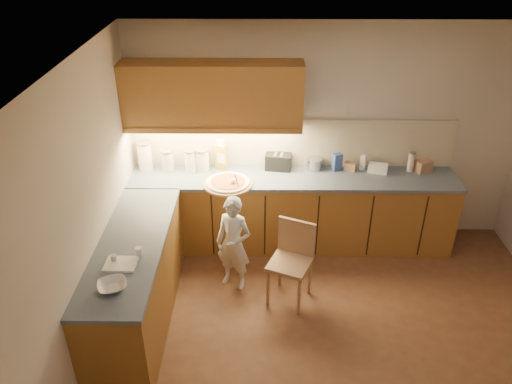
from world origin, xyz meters
TOP-DOWN VIEW (x-y plane):
  - room at (0.00, 0.00)m, footprint 4.54×4.50m
  - l_counter at (-0.92, 1.25)m, footprint 3.77×2.62m
  - backsplash at (-0.38, 1.99)m, footprint 3.75×0.02m
  - upper_cabinets at (-1.27, 1.82)m, footprint 1.95×0.36m
  - pizza_on_board at (-1.11, 1.49)m, footprint 0.55×0.55m
  - child at (-1.03, 0.91)m, footprint 0.46×0.39m
  - wooden_chair at (-0.42, 0.74)m, footprint 0.52×0.52m
  - mixing_bowl at (-1.95, -0.25)m, footprint 0.30×0.30m
  - canister_a at (-2.10, 1.87)m, footprint 0.17×0.17m
  - canister_b at (-1.83, 1.84)m, footprint 0.15×0.15m
  - canister_c at (-1.56, 1.83)m, footprint 0.14×0.14m
  - canister_d at (-1.43, 1.85)m, footprint 0.17×0.17m
  - oil_jug at (-1.21, 1.90)m, footprint 0.14×0.12m
  - toaster at (-0.55, 1.89)m, footprint 0.32×0.21m
  - steel_pot at (-0.12, 1.89)m, footprint 0.18×0.18m
  - blue_box at (0.14, 1.87)m, footprint 0.12×0.11m
  - card_box_a at (0.30, 1.87)m, footprint 0.16×0.14m
  - white_bottle at (0.45, 1.90)m, footprint 0.08×0.08m
  - flat_pack at (0.61, 1.84)m, footprint 0.25×0.21m
  - tall_jar at (0.99, 1.85)m, footprint 0.08×0.08m
  - card_box_b at (1.14, 1.85)m, footprint 0.21×0.19m
  - dough_cloth at (-1.96, 0.06)m, footprint 0.28×0.22m
  - spice_jar_a at (-2.03, 0.11)m, footprint 0.06×0.06m
  - spice_jar_b at (-1.83, 0.20)m, footprint 0.07×0.07m

SIDE VIEW (x-z plane):
  - l_counter at x=-0.92m, z-range 0.00..0.92m
  - wooden_chair at x=-0.42m, z-range 0.07..0.95m
  - child at x=-1.03m, z-range 0.00..1.08m
  - dough_cloth at x=-1.96m, z-range 0.92..0.94m
  - pizza_on_board at x=-1.11m, z-range 0.83..1.05m
  - mixing_bowl at x=-1.95m, z-range 0.92..0.98m
  - spice_jar_a at x=-2.03m, z-range 0.92..0.99m
  - spice_jar_b at x=-1.83m, z-range 0.92..1.00m
  - flat_pack at x=0.61m, z-range 0.92..1.01m
  - card_box_a at x=0.30m, z-range 0.92..1.01m
  - card_box_b at x=1.14m, z-range 0.92..1.06m
  - steel_pot at x=-0.12m, z-range 0.92..1.06m
  - white_bottle at x=0.45m, z-range 0.92..1.10m
  - toaster at x=-0.55m, z-range 0.92..1.11m
  - blue_box at x=0.14m, z-range 0.92..1.13m
  - tall_jar at x=0.99m, z-range 0.92..1.16m
  - canister_b at x=-1.83m, z-range 0.92..1.18m
  - canister_c at x=-1.56m, z-range 0.92..1.19m
  - canister_d at x=-1.43m, z-range 0.92..1.19m
  - oil_jug at x=-1.21m, z-range 0.90..1.26m
  - canister_a at x=-2.10m, z-range 0.92..1.27m
  - backsplash at x=-0.38m, z-range 0.92..1.50m
  - room at x=0.00m, z-range 0.37..2.99m
  - upper_cabinets at x=-1.27m, z-range 1.48..2.21m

